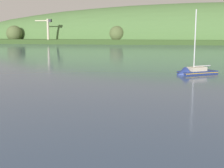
{
  "coord_description": "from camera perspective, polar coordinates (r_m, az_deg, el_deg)",
  "views": [
    {
      "loc": [
        11.15,
        1.04,
        8.36
      ],
      "look_at": [
        7.56,
        44.72,
        1.08
      ],
      "focal_mm": 49.38,
      "sensor_mm": 36.0,
      "label": 1
    }
  ],
  "objects": [
    {
      "name": "far_shoreline_hill",
      "position": [
        264.34,
        19.23,
        7.12
      ],
      "size": [
        598.08,
        117.96,
        64.76
      ],
      "rotation": [
        0.0,
        0.0,
        -0.1
      ],
      "color": "#314A21",
      "rests_on": "ground"
    },
    {
      "name": "dockside_crane",
      "position": [
        241.98,
        -11.82,
        9.41
      ],
      "size": [
        13.48,
        4.25,
        18.92
      ],
      "rotation": [
        0.0,
        0.0,
        2.99
      ],
      "color": "#4C4C51",
      "rests_on": "ground"
    },
    {
      "name": "sailboat_near_mooring",
      "position": [
        65.05,
        14.68,
        1.98
      ],
      "size": [
        9.41,
        6.91,
        14.43
      ],
      "rotation": [
        0.0,
        0.0,
        3.62
      ],
      "color": "navy",
      "rests_on": "ground"
    }
  ]
}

